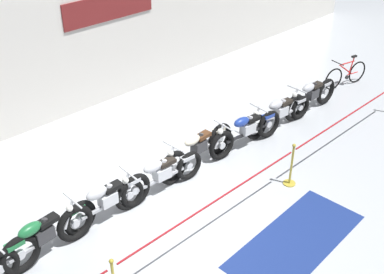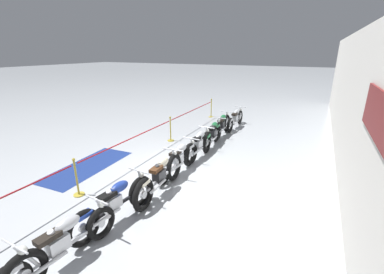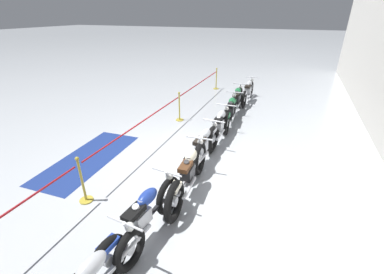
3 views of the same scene
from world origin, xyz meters
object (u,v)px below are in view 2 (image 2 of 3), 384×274
Objects in this scene: motorcycle_silver_3 at (199,145)px; motorcycle_cream_5 at (160,177)px; motorcycle_silver_4 at (179,159)px; floor_banner at (88,166)px; stanchion_far_left at (157,129)px; motorcycle_green_2 at (213,134)px; stanchion_mid_left at (171,133)px; motorcycle_silver_0 at (235,119)px; stanchion_mid_right at (77,183)px; motorcycle_silver_7 at (62,244)px; motorcycle_blue_6 at (115,203)px; motorcycle_green_1 at (222,126)px.

motorcycle_silver_3 is 2.62m from motorcycle_cream_5.
motorcycle_silver_4 reaches higher than floor_banner.
motorcycle_silver_3 is at bearing 85.41° from stanchion_far_left.
motorcycle_green_2 is 1.82m from stanchion_mid_left.
stanchion_mid_right reaches higher than motorcycle_silver_0.
stanchion_mid_left is at bearing -165.61° from motorcycle_silver_7.
motorcycle_silver_0 is 1.03× the size of motorcycle_silver_4.
motorcycle_cream_5 is 1.03× the size of motorcycle_blue_6.
motorcycle_green_2 is 1.04× the size of motorcycle_blue_6.
motorcycle_silver_4 is 3.10m from floor_banner.
motorcycle_silver_0 is 2.25× the size of stanchion_mid_right.
motorcycle_silver_7 is 0.17× the size of stanchion_far_left.
motorcycle_silver_3 is 1.37m from motorcycle_silver_4.
stanchion_mid_right is at bearing -104.36° from motorcycle_blue_6.
motorcycle_silver_4 is (2.77, -0.04, -0.01)m from motorcycle_green_2.
stanchion_mid_left is (0.30, -1.79, -0.11)m from motorcycle_green_2.
floor_banner is (0.90, -2.93, -0.45)m from motorcycle_silver_4.
motorcycle_green_1 reaches higher than motorcycle_silver_0.
motorcycle_silver_0 is 1.07× the size of motorcycle_silver_3.
motorcycle_green_1 is at bearing 179.75° from motorcycle_silver_7.
floor_banner is (-1.81, -2.85, -0.47)m from motorcycle_blue_6.
motorcycle_green_2 is at bearing 125.16° from stanchion_far_left.
stanchion_mid_right is at bearing -15.21° from motorcycle_green_1.
motorcycle_silver_7 is 5.82m from stanchion_far_left.
motorcycle_silver_3 is 2.11m from stanchion_mid_left.
motorcycle_silver_0 is 6.76m from motorcycle_cream_5.
motorcycle_blue_6 is at bearing -0.36° from motorcycle_green_1.
motorcycle_green_1 is at bearing 146.87° from floor_banner.
stanchion_mid_left is 3.59m from floor_banner.
stanchion_far_left is at bearing -0.00° from stanchion_mid_left.
motorcycle_green_1 reaches higher than motorcycle_blue_6.
motorcycle_silver_0 is 4.43m from stanchion_far_left.
motorcycle_cream_5 is (6.76, 0.01, 0.03)m from motorcycle_silver_0.
stanchion_mid_left is at bearing -144.67° from motorcycle_silver_4.
motorcycle_silver_3 is 0.94× the size of motorcycle_silver_7.
stanchion_mid_right is (3.80, 0.00, -0.41)m from stanchion_far_left.
stanchion_mid_right reaches higher than motorcycle_blue_6.
motorcycle_silver_0 is 5.51m from motorcycle_silver_4.
stanchion_mid_left is at bearing -48.09° from motorcycle_green_1.
motorcycle_green_2 is at bearing 138.40° from floor_banner.
motorcycle_silver_0 is 3.57m from stanchion_mid_left.
floor_banner is (-1.38, -1.18, -0.35)m from stanchion_mid_right.
motorcycle_green_1 is at bearing 164.79° from stanchion_mid_right.
motorcycle_blue_6 is 1.73m from stanchion_mid_right.
motorcycle_silver_0 reaches higher than motorcycle_silver_7.
motorcycle_green_2 is at bearing 179.17° from motorcycle_silver_4.
stanchion_mid_right reaches higher than motorcycle_silver_7.
stanchion_mid_left reaches higher than motorcycle_silver_4.
stanchion_mid_left is (3.04, -1.87, -0.10)m from motorcycle_silver_0.
motorcycle_silver_0 is 8.02m from stanchion_mid_right.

